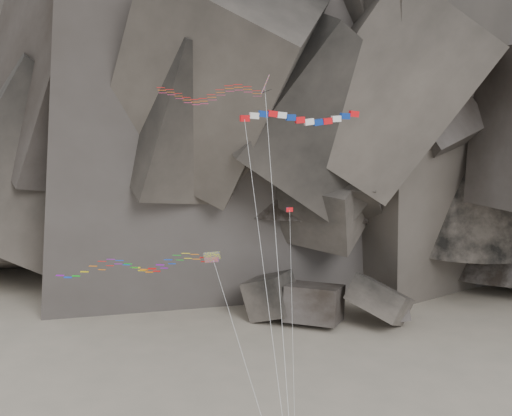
# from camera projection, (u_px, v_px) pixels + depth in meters

# --- Properties ---
(headland) EXTENTS (110.00, 70.00, 84.00)m
(headland) POSITION_uv_depth(u_px,v_px,m) (294.00, 38.00, 117.93)
(headland) COLOR #534C44
(headland) RESTS_ON ground
(boulder_field) EXTENTS (53.36, 12.80, 8.40)m
(boulder_field) POSITION_uv_depth(u_px,v_px,m) (264.00, 302.00, 92.36)
(boulder_field) COLOR #47423F
(boulder_field) RESTS_ON ground
(delta_kite) EXTENTS (13.89, 14.33, 31.95)m
(delta_kite) POSITION_uv_depth(u_px,v_px,m) (205.00, 93.00, 54.06)
(delta_kite) COLOR red
(delta_kite) RESTS_ON ground
(banner_kite) EXTENTS (10.53, 19.99, 28.82)m
(banner_kite) POSITION_uv_depth(u_px,v_px,m) (300.00, 119.00, 57.16)
(banner_kite) COLOR red
(banner_kite) RESTS_ON ground
(parafoil_kite) EXTENTS (23.83, 15.06, 16.30)m
(parafoil_kite) POSITION_uv_depth(u_px,v_px,m) (129.00, 265.00, 58.42)
(parafoil_kite) COLOR #E6ED0D
(parafoil_kite) RESTS_ON ground
(pennant_kite) EXTENTS (2.37, 16.48, 20.18)m
(pennant_kite) POSITION_uv_depth(u_px,v_px,m) (290.00, 263.00, 54.99)
(pennant_kite) COLOR red
(pennant_kite) RESTS_ON ground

